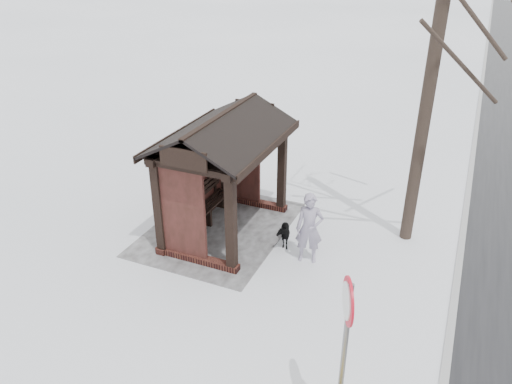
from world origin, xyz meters
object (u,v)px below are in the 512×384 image
bus_shelter (218,150)px  dog (283,232)px  road_sign (346,326)px  pedestrian (309,228)px

bus_shelter → dog: size_ratio=4.74×
bus_shelter → road_sign: (4.33, 4.21, -0.28)m
bus_shelter → dog: bearing=89.2°
bus_shelter → road_sign: size_ratio=1.35×
bus_shelter → road_sign: bus_shelter is taller
pedestrian → bus_shelter: bearing=155.3°
bus_shelter → road_sign: bearing=44.2°
dog → road_sign: bearing=-84.2°
road_sign → pedestrian: bearing=-179.9°
pedestrian → dog: 1.01m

